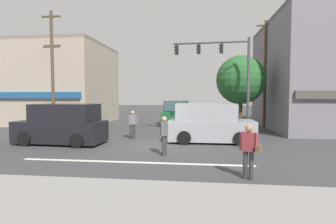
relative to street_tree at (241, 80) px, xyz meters
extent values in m
plane|color=#3D3D3F|center=(-5.42, -6.47, -3.69)|extent=(120.00, 120.00, 0.00)
cube|color=silver|center=(-5.42, -9.97, -3.68)|extent=(9.00, 0.24, 0.01)
cube|color=gray|center=(-5.42, -14.97, -3.61)|extent=(40.00, 5.00, 0.16)
cube|color=tan|center=(-18.02, 4.02, -0.17)|extent=(12.51, 8.48, 7.03)
cube|color=#1E5184|center=(-18.02, -0.32, -1.09)|extent=(11.89, 0.24, 0.50)
cube|color=gray|center=(-18.02, 4.02, 3.49)|extent=(12.51, 8.48, 0.30)
cylinder|color=#4C3823|center=(0.00, 0.00, -2.50)|extent=(0.32, 0.32, 2.38)
sphere|color=#28602D|center=(0.00, 0.00, 0.01)|extent=(3.53, 3.53, 3.53)
cylinder|color=brown|center=(-13.49, -1.74, 0.60)|extent=(0.22, 0.22, 8.58)
cube|color=#473828|center=(-13.49, -1.74, 4.49)|extent=(1.40, 0.12, 0.10)
cylinder|color=brown|center=(2.22, 2.24, 0.57)|extent=(0.22, 0.22, 8.51)
cube|color=#473828|center=(2.22, 2.24, 4.42)|extent=(1.40, 0.12, 0.10)
cylinder|color=#47474C|center=(0.09, -2.53, -0.59)|extent=(0.18, 0.18, 6.20)
cylinder|color=#47474C|center=(-2.30, -2.39, 2.26)|extent=(4.80, 0.40, 0.12)
cube|color=black|center=(-1.59, -2.43, 1.86)|extent=(0.21, 0.25, 0.60)
sphere|color=black|center=(-1.71, -2.43, 2.04)|extent=(0.12, 0.12, 0.12)
sphere|color=black|center=(-1.71, -2.43, 1.86)|extent=(0.12, 0.12, 0.12)
sphere|color=green|center=(-1.71, -2.43, 1.68)|extent=(0.12, 0.12, 0.12)
cube|color=black|center=(-3.02, -2.35, 1.86)|extent=(0.21, 0.25, 0.60)
sphere|color=black|center=(-3.14, -2.34, 2.04)|extent=(0.12, 0.12, 0.12)
sphere|color=black|center=(-3.14, -2.34, 1.86)|extent=(0.12, 0.12, 0.12)
sphere|color=green|center=(-3.14, -2.34, 1.68)|extent=(0.12, 0.12, 0.12)
cube|color=black|center=(-4.46, -2.26, 1.86)|extent=(0.21, 0.25, 0.60)
sphere|color=black|center=(-4.58, -2.26, 2.04)|extent=(0.12, 0.12, 0.12)
sphere|color=black|center=(-4.58, -2.26, 1.86)|extent=(0.12, 0.12, 0.12)
sphere|color=green|center=(-4.58, -2.26, 1.68)|extent=(0.12, 0.12, 0.12)
cube|color=#999EA3|center=(-2.32, -5.16, -3.03)|extent=(4.61, 1.88, 1.10)
cube|color=#999EA3|center=(-2.62, -5.16, -2.03)|extent=(3.21, 1.83, 0.90)
cube|color=#475666|center=(-1.00, -5.15, -2.03)|extent=(0.07, 1.66, 0.76)
cylinder|color=black|center=(-0.90, -4.23, -3.33)|extent=(0.72, 0.21, 0.72)
cylinder|color=black|center=(-0.89, -6.07, -3.33)|extent=(0.72, 0.21, 0.72)
cylinder|color=black|center=(-3.75, -4.25, -3.33)|extent=(0.72, 0.21, 0.72)
cylinder|color=black|center=(-3.74, -6.09, -3.33)|extent=(0.72, 0.21, 0.72)
cube|color=#1E6033|center=(-5.00, 3.48, -3.03)|extent=(2.12, 4.71, 1.10)
cube|color=#1E6033|center=(-4.98, 3.77, -2.03)|extent=(2.00, 3.31, 0.90)
cube|color=#475666|center=(-5.08, 2.16, -2.03)|extent=(1.66, 0.16, 0.76)
cylinder|color=black|center=(-4.17, 1.99, -3.33)|extent=(0.24, 0.73, 0.72)
cylinder|color=black|center=(-6.01, 2.11, -3.33)|extent=(0.24, 0.73, 0.72)
cylinder|color=black|center=(-3.99, 4.84, -3.33)|extent=(0.24, 0.73, 0.72)
cylinder|color=black|center=(-5.83, 4.96, -3.33)|extent=(0.24, 0.73, 0.72)
cube|color=black|center=(-10.25, -6.61, -3.03)|extent=(4.69, 2.07, 1.10)
cube|color=black|center=(-9.95, -6.63, -2.03)|extent=(3.29, 1.96, 0.90)
cube|color=#475666|center=(-11.57, -6.55, -2.03)|extent=(0.14, 1.66, 0.76)
cylinder|color=black|center=(-11.72, -7.46, -3.33)|extent=(0.73, 0.24, 0.72)
cylinder|color=black|center=(-11.63, -5.62, -3.33)|extent=(0.73, 0.24, 0.72)
cylinder|color=black|center=(-8.87, -7.60, -3.33)|extent=(0.73, 0.24, 0.72)
cylinder|color=black|center=(-8.78, -5.77, -3.33)|extent=(0.73, 0.24, 0.72)
cylinder|color=#333338|center=(-1.56, -11.49, -3.26)|extent=(0.14, 0.14, 0.86)
cylinder|color=#333338|center=(-1.40, -11.58, -3.26)|extent=(0.14, 0.14, 0.86)
cube|color=maroon|center=(-1.48, -11.54, -2.54)|extent=(0.42, 0.37, 0.58)
sphere|color=#9E7051|center=(-1.48, -11.54, -2.13)|extent=(0.22, 0.22, 0.22)
cylinder|color=maroon|center=(-1.69, -11.42, -2.54)|extent=(0.09, 0.09, 0.56)
cylinder|color=maroon|center=(-1.27, -11.66, -2.54)|extent=(0.09, 0.09, 0.56)
cube|color=brown|center=(-1.22, -11.73, -2.71)|extent=(0.24, 0.30, 0.24)
cylinder|color=#333338|center=(-6.78, -4.56, -3.26)|extent=(0.14, 0.14, 0.86)
cylinder|color=#333338|center=(-6.96, -4.61, -3.26)|extent=(0.14, 0.14, 0.86)
cube|color=slate|center=(-6.87, -4.59, -2.54)|extent=(0.40, 0.30, 0.58)
sphere|color=tan|center=(-6.87, -4.59, -2.13)|extent=(0.22, 0.22, 0.22)
cylinder|color=slate|center=(-6.64, -4.53, -2.54)|extent=(0.09, 0.09, 0.56)
cylinder|color=slate|center=(-7.10, -4.64, -2.54)|extent=(0.09, 0.09, 0.56)
cylinder|color=#333338|center=(-4.41, -8.60, -3.26)|extent=(0.14, 0.14, 0.86)
cylinder|color=#333338|center=(-4.45, -8.78, -3.26)|extent=(0.14, 0.14, 0.86)
cube|color=slate|center=(-4.43, -8.69, -2.54)|extent=(0.29, 0.40, 0.58)
sphere|color=tan|center=(-4.43, -8.69, -2.13)|extent=(0.22, 0.22, 0.22)
cylinder|color=slate|center=(-4.38, -8.45, -2.54)|extent=(0.09, 0.09, 0.56)
cylinder|color=slate|center=(-4.48, -8.92, -2.54)|extent=(0.09, 0.09, 0.56)
camera|label=1|loc=(-2.96, -19.58, -1.17)|focal=28.00mm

